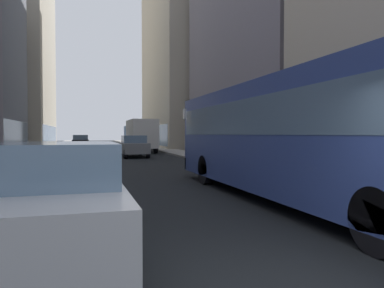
{
  "coord_description": "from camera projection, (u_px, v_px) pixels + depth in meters",
  "views": [
    {
      "loc": [
        -2.35,
        -3.09,
        1.74
      ],
      "look_at": [
        1.12,
        8.59,
        1.4
      ],
      "focal_mm": 33.92,
      "sensor_mm": 36.0,
      "label": 1
    }
  ],
  "objects": [
    {
      "name": "sidewalk_right",
      "position": [
        163.0,
        149.0,
        38.84
      ],
      "size": [
        2.4,
        110.0,
        0.15
      ],
      "primitive_type": "cube",
      "color": "gray",
      "rests_on": "ground"
    },
    {
      "name": "transit_bus",
      "position": [
        291.0,
        132.0,
        9.41
      ],
      "size": [
        2.78,
        11.53,
        3.05
      ],
      "color": "#33478C",
      "rests_on": "ground"
    },
    {
      "name": "building_right_mid",
      "position": [
        273.0,
        14.0,
        28.42
      ],
      "size": [
        8.69,
        17.22,
        22.36
      ],
      "color": "slate",
      "rests_on": "ground"
    },
    {
      "name": "car_silver_sedan",
      "position": [
        52.0,
        199.0,
        5.13
      ],
      "size": [
        1.87,
        4.67,
        1.62
      ],
      "color": "#B7BABF",
      "rests_on": "ground"
    },
    {
      "name": "car_grey_wagon",
      "position": [
        133.0,
        146.0,
        27.41
      ],
      "size": [
        1.81,
        4.78,
        1.62
      ],
      "color": "slate",
      "rests_on": "ground"
    },
    {
      "name": "car_black_suv",
      "position": [
        81.0,
        142.0,
        42.72
      ],
      "size": [
        1.8,
        4.62,
        1.62
      ],
      "color": "black",
      "rests_on": "ground"
    },
    {
      "name": "ground_plane",
      "position": [
        108.0,
        151.0,
        37.22
      ],
      "size": [
        120.0,
        120.0,
        0.0
      ],
      "primitive_type": "plane",
      "color": "black"
    },
    {
      "name": "building_right_far",
      "position": [
        197.0,
        41.0,
        47.46
      ],
      "size": [
        11.7,
        18.51,
        27.76
      ],
      "color": "#B2A893",
      "rests_on": "ground"
    },
    {
      "name": "box_truck",
      "position": [
        140.0,
        135.0,
        34.84
      ],
      "size": [
        2.3,
        7.5,
        3.05
      ],
      "color": "#19519E",
      "rests_on": "ground"
    },
    {
      "name": "sidewalk_left",
      "position": [
        49.0,
        151.0,
        35.59
      ],
      "size": [
        2.4,
        110.0,
        0.15
      ],
      "primitive_type": "cube",
      "color": "#ADA89E",
      "rests_on": "ground"
    }
  ]
}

